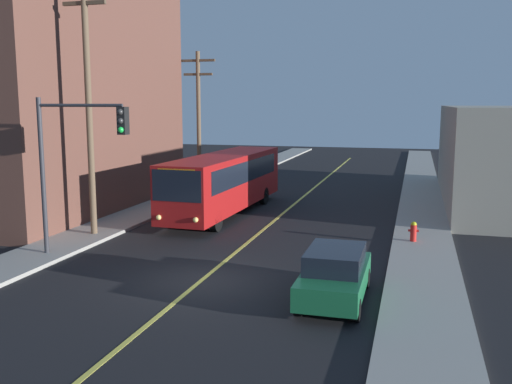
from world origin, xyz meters
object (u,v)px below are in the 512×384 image
at_px(utility_pole_mid, 199,114).
at_px(parked_car_green, 335,274).
at_px(fire_hydrant, 413,231).
at_px(utility_pole_near, 88,92).
at_px(city_bus, 225,181).
at_px(traffic_signal_left_corner, 76,147).

bearing_deg(utility_pole_mid, parked_car_green, -58.82).
height_order(utility_pole_mid, fire_hydrant, utility_pole_mid).
bearing_deg(utility_pole_mid, utility_pole_near, -88.26).
relative_size(city_bus, fire_hydrant, 14.55).
bearing_deg(city_bus, parked_car_green, -58.13).
xyz_separation_m(parked_car_green, fire_hydrant, (2.24, 7.90, -0.26)).
bearing_deg(utility_pole_near, utility_pole_mid, 91.74).
xyz_separation_m(city_bus, parked_car_green, (7.60, -12.22, -0.98)).
distance_m(traffic_signal_left_corner, fire_hydrant, 14.06).
bearing_deg(traffic_signal_left_corner, utility_pole_mid, 96.35).
xyz_separation_m(city_bus, traffic_signal_left_corner, (-2.42, -10.12, 2.49)).
relative_size(utility_pole_near, fire_hydrant, 13.64).
bearing_deg(fire_hydrant, traffic_signal_left_corner, -154.72).
bearing_deg(utility_pole_mid, fire_hydrant, -39.94).
bearing_deg(parked_car_green, utility_pole_near, 154.23).
distance_m(city_bus, fire_hydrant, 10.82).
height_order(utility_pole_near, fire_hydrant, utility_pole_near).
height_order(parked_car_green, utility_pole_near, utility_pole_near).
relative_size(parked_car_green, traffic_signal_left_corner, 0.73).
bearing_deg(traffic_signal_left_corner, city_bus, 76.55).
xyz_separation_m(utility_pole_mid, fire_hydrant, (14.23, -11.92, -4.63)).
relative_size(utility_pole_mid, fire_hydrant, 10.90).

